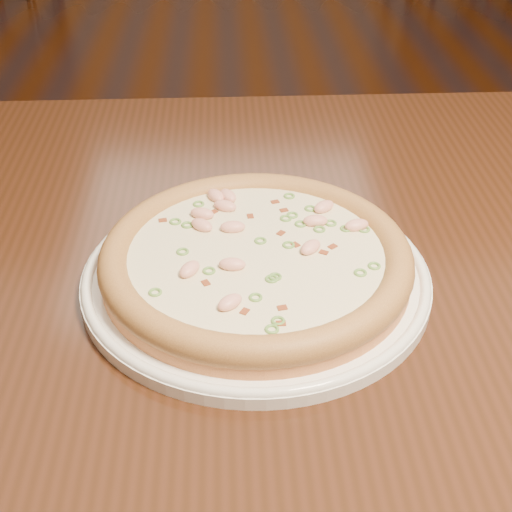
{
  "coord_description": "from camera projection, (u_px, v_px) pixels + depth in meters",
  "views": [
    {
      "loc": [
        -0.03,
        -1.48,
        1.15
      ],
      "look_at": [
        -0.0,
        -0.95,
        0.78
      ],
      "focal_mm": 50.0,
      "sensor_mm": 36.0,
      "label": 1
    }
  ],
  "objects": [
    {
      "name": "plate",
      "position": [
        256.0,
        275.0,
        0.67
      ],
      "size": [
        0.32,
        0.32,
        0.02
      ],
      "color": "white",
      "rests_on": "hero_table"
    },
    {
      "name": "ground",
      "position": [
        240.0,
        293.0,
        1.88
      ],
      "size": [
        9.0,
        9.0,
        0.0
      ],
      "primitive_type": "plane",
      "color": "black"
    },
    {
      "name": "hero_table",
      "position": [
        364.0,
        324.0,
        0.77
      ],
      "size": [
        1.2,
        0.8,
        0.75
      ],
      "color": "black",
      "rests_on": "ground"
    },
    {
      "name": "pizza",
      "position": [
        256.0,
        258.0,
        0.66
      ],
      "size": [
        0.29,
        0.29,
        0.03
      ],
      "color": "#D18451",
      "rests_on": "plate"
    }
  ]
}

